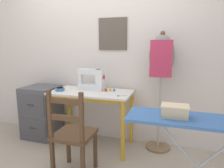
{
  "coord_description": "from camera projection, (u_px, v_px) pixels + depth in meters",
  "views": [
    {
      "loc": [
        1.03,
        -2.1,
        1.35
      ],
      "look_at": [
        0.29,
        0.25,
        0.89
      ],
      "focal_mm": 32.0,
      "sensor_mm": 36.0,
      "label": 1
    }
  ],
  "objects": [
    {
      "name": "ironing_board",
      "position": [
        201.0,
        124.0,
        1.53
      ],
      "size": [
        1.13,
        0.36,
        0.81
      ],
      "color": "#3D6BAD",
      "rests_on": "ground_plane"
    },
    {
      "name": "sewing_machine",
      "position": [
        93.0,
        80.0,
        2.7
      ],
      "size": [
        0.36,
        0.15,
        0.31
      ],
      "color": "white",
      "rests_on": "sewing_table"
    },
    {
      "name": "thread_spool_near_machine",
      "position": [
        106.0,
        90.0,
        2.63
      ],
      "size": [
        0.04,
        0.04,
        0.04
      ],
      "color": "red",
      "rests_on": "sewing_table"
    },
    {
      "name": "dress_form",
      "position": [
        161.0,
        64.0,
        2.5
      ],
      "size": [
        0.32,
        0.32,
        1.54
      ],
      "color": "#846647",
      "rests_on": "ground_plane"
    },
    {
      "name": "sewing_table",
      "position": [
        91.0,
        99.0,
        2.65
      ],
      "size": [
        1.07,
        0.56,
        0.77
      ],
      "color": "silver",
      "rests_on": "ground_plane"
    },
    {
      "name": "ground_plane",
      "position": [
        84.0,
        155.0,
        2.52
      ],
      "size": [
        14.0,
        14.0,
        0.0
      ],
      "primitive_type": "plane",
      "color": "tan"
    },
    {
      "name": "wooden_chair",
      "position": [
        73.0,
        135.0,
        2.06
      ],
      "size": [
        0.4,
        0.38,
        0.94
      ],
      "color": "#513823",
      "rests_on": "ground_plane"
    },
    {
      "name": "fabric_bowl",
      "position": [
        60.0,
        89.0,
        2.67
      ],
      "size": [
        0.12,
        0.12,
        0.04
      ],
      "color": "teal",
      "rests_on": "sewing_table"
    },
    {
      "name": "scissors",
      "position": [
        121.0,
        96.0,
        2.39
      ],
      "size": [
        0.12,
        0.08,
        0.01
      ],
      "color": "silver",
      "rests_on": "sewing_table"
    },
    {
      "name": "filing_cabinet",
      "position": [
        42.0,
        112.0,
        3.01
      ],
      "size": [
        0.47,
        0.47,
        0.77
      ],
      "color": "#4C4C51",
      "rests_on": "ground_plane"
    },
    {
      "name": "storage_box",
      "position": [
        175.0,
        111.0,
        1.57
      ],
      "size": [
        0.21,
        0.15,
        0.1
      ],
      "color": "beige",
      "rests_on": "ironing_board"
    },
    {
      "name": "thread_spool_mid_table",
      "position": [
        110.0,
        90.0,
        2.64
      ],
      "size": [
        0.04,
        0.04,
        0.04
      ],
      "color": "yellow",
      "rests_on": "sewing_table"
    },
    {
      "name": "thread_spool_far_edge",
      "position": [
        114.0,
        90.0,
        2.64
      ],
      "size": [
        0.03,
        0.03,
        0.03
      ],
      "color": "#2875C1",
      "rests_on": "sewing_table"
    },
    {
      "name": "wall_back",
      "position": [
        100.0,
        52.0,
        2.87
      ],
      "size": [
        10.0,
        0.07,
        2.55
      ],
      "color": "silver",
      "rests_on": "ground_plane"
    }
  ]
}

